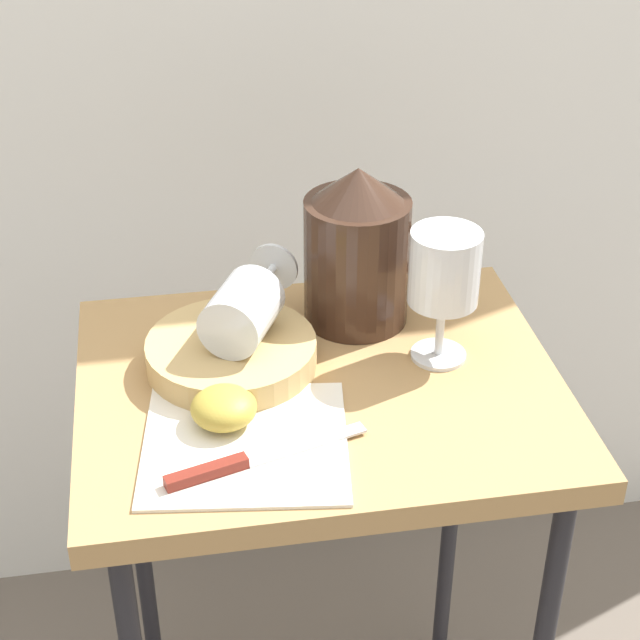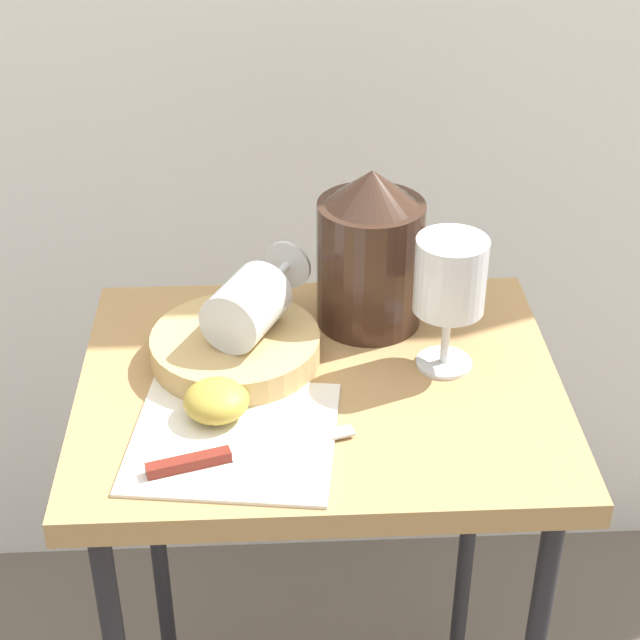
% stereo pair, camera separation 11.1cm
% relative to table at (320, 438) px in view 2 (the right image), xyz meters
% --- Properties ---
extents(table, '(0.54, 0.44, 0.73)m').
position_rel_table_xyz_m(table, '(0.00, 0.00, 0.00)').
color(table, '#AD8451').
rests_on(table, ground_plane).
extents(linen_napkin, '(0.23, 0.22, 0.00)m').
position_rel_table_xyz_m(linen_napkin, '(-0.09, -0.10, 0.08)').
color(linen_napkin, silver).
rests_on(linen_napkin, table).
extents(basket_tray, '(0.19, 0.19, 0.03)m').
position_rel_table_xyz_m(basket_tray, '(-0.09, 0.04, 0.10)').
color(basket_tray, tan).
rests_on(basket_tray, table).
extents(pitcher, '(0.18, 0.13, 0.20)m').
position_rel_table_xyz_m(pitcher, '(0.07, 0.12, 0.16)').
color(pitcher, '#382319').
rests_on(pitcher, table).
extents(wine_glass_upright, '(0.08, 0.08, 0.16)m').
position_rel_table_xyz_m(wine_glass_upright, '(0.14, 0.02, 0.19)').
color(wine_glass_upright, silver).
rests_on(wine_glass_upright, table).
extents(wine_glass_tipped_near, '(0.13, 0.17, 0.07)m').
position_rel_table_xyz_m(wine_glass_tipped_near, '(-0.08, 0.05, 0.15)').
color(wine_glass_tipped_near, silver).
rests_on(wine_glass_tipped_near, basket_tray).
extents(apple_half_left, '(0.07, 0.07, 0.04)m').
position_rel_table_xyz_m(apple_half_left, '(-0.11, -0.06, 0.11)').
color(apple_half_left, '#B29938').
rests_on(apple_half_left, linen_napkin).
extents(knife, '(0.21, 0.08, 0.01)m').
position_rel_table_xyz_m(knife, '(-0.11, -0.14, 0.09)').
color(knife, silver).
rests_on(knife, linen_napkin).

